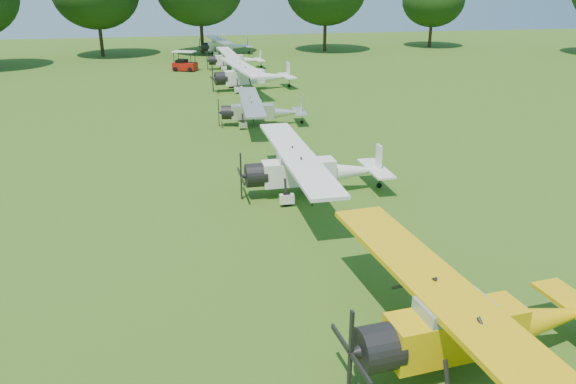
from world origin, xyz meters
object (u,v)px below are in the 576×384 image
object	(u,v)px
aircraft_2	(475,322)
aircraft_4	(259,109)
aircraft_3	(310,167)
aircraft_6	(233,58)
golf_cart	(184,64)
aircraft_5	(250,74)
aircraft_7	(224,45)

from	to	relation	value
aircraft_2	aircraft_4	size ratio (longest dim) A/B	1.26
aircraft_3	aircraft_6	world-z (taller)	aircraft_3
aircraft_3	golf_cart	distance (m)	38.39
aircraft_6	aircraft_2	bearing A→B (deg)	-91.47
golf_cart	aircraft_6	bearing A→B (deg)	28.53
aircraft_4	aircraft_6	bearing A→B (deg)	91.68
aircraft_5	aircraft_6	distance (m)	12.36
aircraft_4	golf_cart	world-z (taller)	golf_cart
aircraft_2	aircraft_5	world-z (taller)	aircraft_2
aircraft_7	golf_cart	bearing A→B (deg)	-120.71
aircraft_3	aircraft_4	xyz separation A→B (m)	(-0.47, 13.40, -0.20)
aircraft_5	aircraft_3	bearing A→B (deg)	-99.01
aircraft_5	aircraft_7	distance (m)	24.35
golf_cart	aircraft_3	bearing A→B (deg)	-58.48
aircraft_4	aircraft_7	size ratio (longest dim) A/B	0.89
aircraft_6	aircraft_7	xyz separation A→B (m)	(-0.03, 11.99, 0.10)
aircraft_6	aircraft_3	bearing A→B (deg)	-93.08
aircraft_5	golf_cart	distance (m)	13.21
aircraft_2	aircraft_3	bearing A→B (deg)	89.63
aircraft_4	aircraft_7	distance (m)	37.08
aircraft_4	aircraft_5	xyz separation A→B (m)	(1.05, 12.72, 0.27)
aircraft_2	golf_cart	xyz separation A→B (m)	(-6.39, 51.21, -0.71)
aircraft_3	aircraft_5	bearing A→B (deg)	87.50
aircraft_2	aircraft_5	size ratio (longest dim) A/B	1.02
aircraft_5	aircraft_6	size ratio (longest dim) A/B	1.20
aircraft_3	aircraft_5	xyz separation A→B (m)	(0.57, 26.12, 0.07)
aircraft_2	aircraft_6	world-z (taller)	aircraft_2
aircraft_5	golf_cart	world-z (taller)	aircraft_5
aircraft_3	aircraft_7	bearing A→B (deg)	88.45
aircraft_6	aircraft_7	bearing A→B (deg)	87.52
aircraft_6	aircraft_5	bearing A→B (deg)	-91.38
aircraft_7	aircraft_3	bearing A→B (deg)	-97.82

